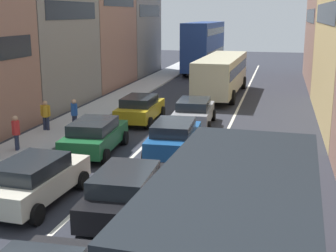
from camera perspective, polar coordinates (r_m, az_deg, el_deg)
The scene contains 17 objects.
sidewalk_left at distance 28.22m, azimuth -9.44°, elevation 1.47°, with size 2.60×64.00×0.14m, color #B2B2B2.
lane_stripe_left at distance 26.70m, azimuth 0.50°, elevation 0.82°, with size 0.16×60.00×0.01m, color silver.
lane_stripe_right at distance 26.16m, azimuth 7.77°, elevation 0.42°, with size 0.16×60.00×0.01m, color silver.
building_row_left at distance 33.44m, azimuth -15.73°, elevation 12.29°, with size 7.20×43.90×13.04m.
removalist_box_truck at distance 8.63m, azimuth 8.95°, elevation -13.89°, with size 2.97×7.79×3.58m.
sedan_centre_lane_second at distance 13.99m, azimuth -5.09°, elevation -7.97°, with size 2.18×4.36×1.49m.
wagon_left_lane_second at distance 15.48m, azimuth -16.10°, elevation -6.30°, with size 2.22×4.38×1.49m.
hatchback_centre_lane_third at distance 19.87m, azimuth 0.76°, elevation -1.34°, with size 2.24×4.39×1.49m.
sedan_left_lane_third at distance 20.35m, azimuth -8.97°, elevation -1.15°, with size 2.28×4.40×1.49m.
coupe_centre_lane_fourth at distance 24.96m, azimuth 3.21°, elevation 1.75°, with size 2.25×4.39×1.49m.
sedan_left_lane_fourth at distance 25.91m, azimuth -3.44°, elevation 2.19°, with size 2.13×4.33×1.49m.
sedan_right_lane_behind_truck at distance 15.50m, azimuth 9.73°, elevation -5.93°, with size 2.17×4.36×1.49m.
bus_mid_queue_primary at distance 34.28m, azimuth 6.59°, elevation 6.57°, with size 3.00×10.56×2.90m.
bus_far_queue_secondary at distance 47.93m, azimuth 4.43°, elevation 9.90°, with size 3.01×10.56×5.06m.
pedestrian_near_kerb at distance 24.41m, azimuth -11.42°, elevation 1.59°, with size 0.47×0.34×1.66m.
pedestrian_mid_sidewalk at distance 21.18m, azimuth -18.14°, elevation -0.67°, with size 0.34×0.51×1.66m.
pedestrian_far_sidewalk at distance 24.37m, azimuth -14.78°, elevation 1.38°, with size 0.54×0.34×1.66m.
Camera 1 is at (4.21, -5.35, 5.94)m, focal length 49.69 mm.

